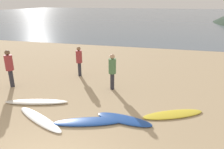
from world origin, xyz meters
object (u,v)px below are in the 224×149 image
Objects in this scene: surfboard_0 at (36,102)px; surfboard_4 at (173,114)px; person_1 at (79,59)px; surfboard_1 at (40,119)px; surfboard_2 at (90,122)px; surfboard_3 at (124,119)px; person_2 at (112,69)px; person_0 at (9,66)px.

surfboard_0 is 1.11× the size of surfboard_4.
person_1 is (-4.97, 3.16, 0.93)m from surfboard_4.
surfboard_2 is at bearing 35.60° from surfboard_1.
surfboard_3 is 2.99m from person_2.
surfboard_0 is 2.78m from surfboard_2.
surfboard_2 is 1.07× the size of surfboard_4.
surfboard_3 is (1.10, 0.43, -0.00)m from surfboard_2.
person_0 is (-4.78, 2.12, 1.01)m from surfboard_2.
person_0 is (-5.88, 1.69, 1.01)m from surfboard_3.
person_2 is at bearing 28.62° from person_1.
person_2 reaches higher than person_1.
surfboard_1 is 1.40× the size of person_0.
surfboard_4 is at bearing 35.62° from surfboard_3.
person_1 reaches higher than surfboard_4.
person_1 reaches higher than surfboard_3.
surfboard_3 reaches higher than surfboard_0.
person_2 is at bearing 25.10° from surfboard_0.
person_0 is (-7.53, 0.87, 1.03)m from surfboard_4.
surfboard_0 is 1.29× the size of surfboard_3.
surfboard_2 is at bearing -176.35° from person_0.
surfboard_1 is 1.49× the size of person_2.
person_1 reaches higher than surfboard_2.
surfboard_4 is (2.75, 1.25, -0.01)m from surfboard_2.
surfboard_1 is 1.01× the size of surfboard_2.
person_1 is (-0.45, 4.69, 0.93)m from surfboard_1.
surfboard_3 is at bearing 2.04° from surfboard_2.
surfboard_4 is at bearing 4.99° from surfboard_2.
surfboard_2 reaches higher than surfboard_1.
person_2 is at bearing 120.01° from surfboard_4.
surfboard_0 reaches higher than surfboard_1.
surfboard_2 is 1.52× the size of person_1.
surfboard_2 reaches higher than surfboard_4.
surfboard_0 is 1.04× the size of surfboard_2.
surfboard_4 is 1.37× the size of person_2.
surfboard_3 is at bearing 65.15° from person_2.
surfboard_4 reaches higher than surfboard_1.
person_2 is at bearing -141.51° from person_0.
person_2 is at bearing 70.61° from surfboard_2.
surfboard_2 is at bearing 42.36° from person_2.
person_1 reaches higher than surfboard_0.
surfboard_0 is at bearing 177.08° from person_0.
person_2 is (2.22, -1.38, 0.04)m from person_1.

